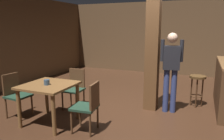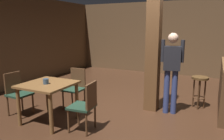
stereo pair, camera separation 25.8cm
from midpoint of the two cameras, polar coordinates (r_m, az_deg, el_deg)
ground_plane at (r=4.79m, az=6.75°, el=-11.44°), size 10.80×10.80×0.00m
wall_back at (r=8.81m, az=16.69°, el=7.92°), size 8.00×0.10×2.80m
pillar at (r=4.82m, az=12.27°, el=5.76°), size 0.28×0.28×2.80m
dining_table at (r=4.35m, az=-14.70°, el=-5.14°), size 0.91×0.91×0.78m
chair_west at (r=4.97m, az=-22.19°, el=-5.19°), size 0.45×0.45×0.89m
chair_north at (r=5.05m, az=-8.06°, el=-4.19°), size 0.43×0.43×0.89m
chair_east at (r=3.88m, az=-5.03°, el=-8.88°), size 0.46×0.46×0.89m
napkin_cup at (r=4.26m, az=-15.25°, el=-2.89°), size 0.11×0.11×0.10m
standing_person at (r=4.75m, az=16.82°, el=0.60°), size 0.47×0.26×1.72m
bar_stool_near at (r=5.38m, az=23.22°, el=-3.49°), size 0.37×0.37×0.73m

